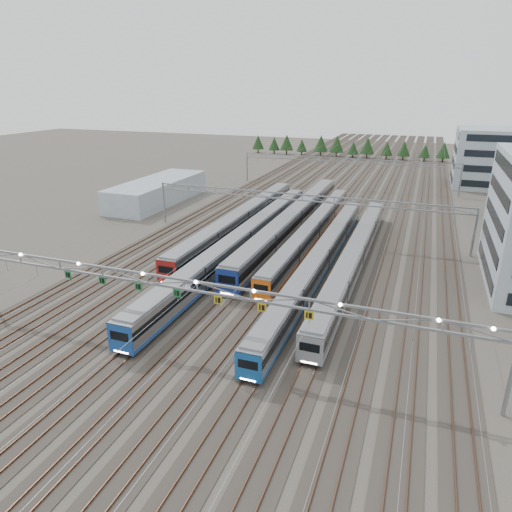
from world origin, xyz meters
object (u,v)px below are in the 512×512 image
(gantry_mid, at_px, (302,203))
(west_shed, at_px, (158,191))
(train_d, at_px, (312,230))
(gantry_near, at_px, (196,289))
(train_f, at_px, (355,255))
(train_c, at_px, (293,220))
(train_e, at_px, (320,259))
(depot_bldg_north, at_px, (499,158))
(train_a, at_px, (241,221))
(train_b, at_px, (242,241))
(gantry_far, at_px, (346,164))

(gantry_mid, relative_size, west_shed, 1.88)
(train_d, relative_size, gantry_near, 0.96)
(train_d, distance_m, train_f, 13.92)
(train_c, xyz_separation_m, train_e, (9.00, -17.14, -0.36))
(train_d, relative_size, depot_bldg_north, 2.46)
(train_e, xyz_separation_m, depot_bldg_north, (30.88, 75.21, 5.63))
(train_d, bearing_deg, gantry_mid, 158.28)
(train_d, distance_m, train_e, 14.41)
(train_d, xyz_separation_m, depot_bldg_north, (35.38, 61.52, 5.66))
(train_a, distance_m, train_c, 9.64)
(train_d, height_order, train_f, train_f)
(train_a, xyz_separation_m, train_f, (22.50, -10.61, -0.22))
(train_b, xyz_separation_m, train_e, (13.50, -3.06, -0.18))
(train_f, bearing_deg, train_e, -145.70)
(train_a, xyz_separation_m, train_e, (18.00, -13.68, -0.28))
(gantry_near, relative_size, gantry_mid, 1.00)
(train_a, distance_m, west_shed, 30.98)
(train_a, bearing_deg, gantry_mid, 4.62)
(train_a, xyz_separation_m, gantry_far, (11.25, 45.91, 4.16))
(gantry_far, bearing_deg, gantry_mid, -90.00)
(train_f, height_order, gantry_mid, gantry_mid)
(gantry_far, bearing_deg, depot_bldg_north, 22.54)
(west_shed, bearing_deg, gantry_mid, -20.25)
(train_a, distance_m, train_d, 13.50)
(gantry_mid, bearing_deg, train_c, 131.46)
(train_e, height_order, west_shed, west_shed)
(train_c, xyz_separation_m, gantry_mid, (2.25, -2.55, 4.07))
(train_b, relative_size, gantry_far, 1.15)
(train_c, distance_m, train_d, 5.68)
(train_f, xyz_separation_m, west_shed, (-49.57, 25.66, 0.55))
(train_a, distance_m, gantry_far, 47.45)
(train_d, bearing_deg, train_c, 142.58)
(train_f, distance_m, west_shed, 55.82)
(train_a, height_order, gantry_near, gantry_near)
(train_a, xyz_separation_m, west_shed, (-27.07, 15.05, 0.34))
(gantry_mid, xyz_separation_m, gantry_far, (0.00, 45.00, 0.00))
(gantry_near, bearing_deg, train_d, 86.65)
(train_c, height_order, depot_bldg_north, depot_bldg_north)
(train_b, relative_size, depot_bldg_north, 2.96)
(train_f, bearing_deg, gantry_mid, 134.32)
(train_e, bearing_deg, gantry_mid, 114.83)
(train_b, relative_size, train_c, 1.06)
(gantry_far, bearing_deg, train_e, -83.54)
(train_c, height_order, gantry_near, gantry_near)
(gantry_far, xyz_separation_m, depot_bldg_north, (37.63, 15.62, 1.19))
(train_a, xyz_separation_m, train_b, (4.50, -10.62, -0.10))
(train_c, bearing_deg, train_e, -62.29)
(depot_bldg_north, xyz_separation_m, west_shed, (-75.95, -46.48, -5.01))
(train_d, xyz_separation_m, gantry_mid, (-2.25, 0.90, 4.47))
(train_b, xyz_separation_m, train_c, (4.50, 14.08, 0.18))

